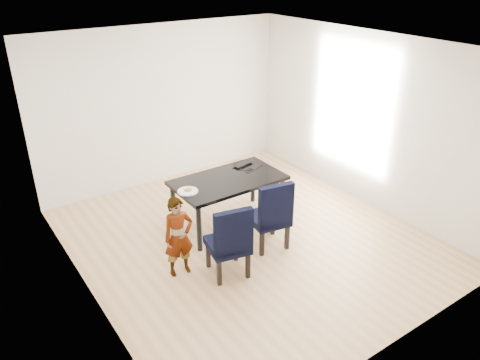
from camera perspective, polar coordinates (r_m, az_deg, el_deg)
floor at (r=6.78m, az=0.97°, el=-7.13°), size 4.50×5.00×0.01m
ceiling at (r=5.77m, az=1.18°, el=16.08°), size 4.50×5.00×0.01m
wall_back at (r=8.19m, az=-9.35°, el=8.96°), size 4.50×0.01×2.70m
wall_front at (r=4.58m, az=19.81°, el=-6.52°), size 4.50×0.01×2.70m
wall_left at (r=5.27m, az=-19.26°, el=-1.99°), size 0.01×5.00×2.70m
wall_right at (r=7.61m, az=15.10°, el=7.09°), size 0.01×5.00×2.70m
dining_table at (r=6.94m, az=-1.41°, el=-2.64°), size 1.60×0.90×0.75m
chair_left at (r=5.84m, az=-1.54°, el=-7.18°), size 0.58×0.59×1.01m
chair_right at (r=6.39m, az=3.45°, el=-3.99°), size 0.57×0.59×1.02m
child at (r=5.87m, az=-7.49°, el=-6.88°), size 0.41×0.29×1.06m
plate at (r=6.43m, az=-6.38°, el=-1.37°), size 0.34×0.34×0.02m
sandwich at (r=6.41m, az=-6.34°, el=-1.14°), size 0.14×0.09×0.05m
laptop at (r=7.24m, az=0.06°, el=2.09°), size 0.39×0.29×0.03m
cable_tangle at (r=7.01m, az=1.23°, el=1.12°), size 0.18×0.18×0.01m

